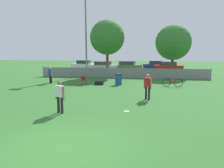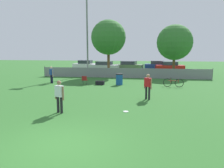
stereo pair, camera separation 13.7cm
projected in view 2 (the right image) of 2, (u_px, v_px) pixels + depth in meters
name	position (u px, v px, depth m)	size (l,w,h in m)	color
ground_plane	(61.00, 146.00, 6.92)	(120.00, 120.00, 0.00)	#2D6628
fence_backline	(123.00, 73.00, 24.40)	(18.90, 0.07, 1.21)	gray
light_pole	(87.00, 28.00, 26.26)	(0.90, 0.36, 9.80)	gray
tree_near_pole	(108.00, 37.00, 25.62)	(4.08, 4.08, 6.61)	brown
tree_far_right	(175.00, 42.00, 26.22)	(4.26, 4.26, 6.14)	brown
player_thrower_red	(148.00, 85.00, 13.48)	(0.48, 0.43, 1.59)	black
player_receiver_white	(59.00, 94.00, 10.52)	(0.54, 0.37, 1.59)	black
spectator_in_blue	(51.00, 74.00, 20.32)	(0.47, 0.41, 1.57)	#191933
frisbee_disc	(126.00, 111.00, 10.85)	(0.27, 0.27, 0.03)	white
folding_chair_sideline	(85.00, 80.00, 19.47)	(0.47, 0.47, 0.78)	#333338
bicycle_sideline	(173.00, 83.00, 18.28)	(1.66, 0.44, 0.76)	black
trash_bin	(119.00, 79.00, 19.39)	(0.63, 0.63, 1.00)	#194C99
gear_bag_sideline	(100.00, 83.00, 19.52)	(0.76, 0.42, 0.37)	black
parked_car_white	(85.00, 65.00, 36.50)	(4.03, 2.04, 1.47)	black
parked_car_silver	(104.00, 66.00, 33.33)	(4.63, 2.50, 1.43)	black
parked_car_olive	(129.00, 66.00, 34.28)	(4.61, 2.56, 1.42)	black
parked_car_blue	(158.00, 65.00, 35.27)	(4.18, 2.03, 1.42)	black
parked_car_red	(170.00, 67.00, 32.67)	(4.29, 1.99, 1.42)	black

